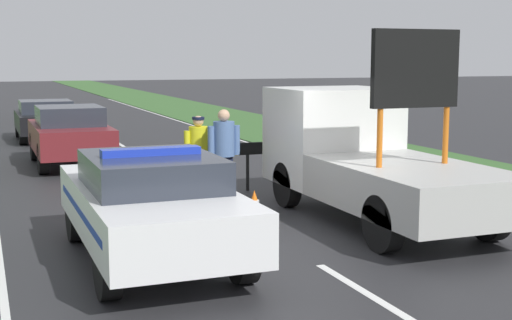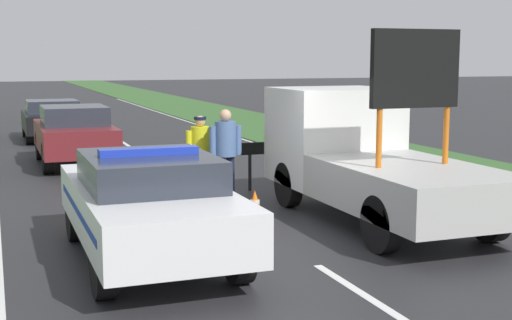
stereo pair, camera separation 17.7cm
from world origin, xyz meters
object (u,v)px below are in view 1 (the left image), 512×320
object	(u,v)px
work_truck	(363,155)
traffic_cone_behind_barrier	(283,164)
traffic_cone_near_police	(155,201)
queued_car_wagon_maroon	(70,134)
police_car	(150,203)
police_officer	(199,149)
traffic_cone_near_truck	(290,169)
traffic_cone_centre_front	(254,204)
queued_car_sedan_black	(46,119)
pedestrian_civilian	(224,148)
road_barrier	(188,154)

from	to	relation	value
work_truck	traffic_cone_behind_barrier	distance (m)	4.53
traffic_cone_near_police	queued_car_wagon_maroon	bearing A→B (deg)	95.90
police_car	police_officer	distance (m)	4.41
traffic_cone_near_truck	traffic_cone_centre_front	bearing A→B (deg)	-123.56
police_car	queued_car_sedan_black	bearing A→B (deg)	92.31
work_truck	pedestrian_civilian	bearing A→B (deg)	-51.12
road_barrier	queued_car_sedan_black	xyz separation A→B (m)	(-1.82, 11.30, -0.12)
traffic_cone_centre_front	traffic_cone_near_truck	world-z (taller)	traffic_cone_near_truck
traffic_cone_near_police	traffic_cone_near_truck	size ratio (longest dim) A/B	0.84
queued_car_sedan_black	pedestrian_civilian	bearing A→B (deg)	100.54
traffic_cone_centre_front	police_car	bearing A→B (deg)	-139.73
police_car	traffic_cone_near_police	world-z (taller)	police_car
traffic_cone_near_police	queued_car_wagon_maroon	size ratio (longest dim) A/B	0.12
traffic_cone_near_truck	police_officer	bearing A→B (deg)	-156.85
traffic_cone_behind_barrier	queued_car_wagon_maroon	distance (m)	5.76
pedestrian_civilian	traffic_cone_behind_barrier	bearing A→B (deg)	38.50
queued_car_wagon_maroon	road_barrier	bearing A→B (deg)	109.29
police_car	pedestrian_civilian	bearing A→B (deg)	59.27
road_barrier	queued_car_sedan_black	distance (m)	11.44
police_car	traffic_cone_centre_front	world-z (taller)	police_car
work_truck	police_car	bearing A→B (deg)	15.03
pedestrian_civilian	traffic_cone_near_police	distance (m)	1.85
queued_car_wagon_maroon	work_truck	bearing A→B (deg)	117.13
road_barrier	queued_car_wagon_maroon	size ratio (longest dim) A/B	0.79
traffic_cone_near_truck	queued_car_wagon_maroon	size ratio (longest dim) A/B	0.14
police_car	traffic_cone_centre_front	distance (m)	3.04
police_officer	pedestrian_civilian	world-z (taller)	pedestrian_civilian
traffic_cone_near_police	traffic_cone_centre_front	world-z (taller)	traffic_cone_near_police
police_car	work_truck	bearing A→B (deg)	21.11
queued_car_wagon_maroon	police_officer	bearing A→B (deg)	108.84
traffic_cone_centre_front	pedestrian_civilian	bearing A→B (deg)	91.40
police_car	traffic_cone_near_truck	bearing A→B (deg)	51.41
traffic_cone_centre_front	traffic_cone_behind_barrier	bearing A→B (deg)	60.38
pedestrian_civilian	traffic_cone_near_truck	distance (m)	2.73
pedestrian_civilian	queued_car_sedan_black	distance (m)	12.47
traffic_cone_near_police	traffic_cone_centre_front	bearing A→B (deg)	-29.42
traffic_cone_near_truck	traffic_cone_behind_barrier	bearing A→B (deg)	78.05
police_car	traffic_cone_near_truck	xyz separation A→B (m)	(4.34, 5.04, -0.51)
work_truck	queued_car_sedan_black	distance (m)	14.90
work_truck	traffic_cone_near_truck	xyz separation A→B (m)	(0.20, 3.62, -0.79)
traffic_cone_near_truck	traffic_cone_near_police	bearing A→B (deg)	-148.49
police_officer	queued_car_wagon_maroon	bearing A→B (deg)	-60.74
police_car	traffic_cone_behind_barrier	size ratio (longest dim) A/B	8.05
police_car	road_barrier	xyz separation A→B (m)	(1.78, 4.42, 0.04)
pedestrian_civilian	traffic_cone_centre_front	xyz separation A→B (m)	(0.04, -1.54, -0.81)
pedestrian_civilian	queued_car_wagon_maroon	distance (m)	6.37
pedestrian_civilian	traffic_cone_near_truck	size ratio (longest dim) A/B	3.01
traffic_cone_centre_front	traffic_cone_near_truck	xyz separation A→B (m)	(2.06, 3.11, 0.05)
police_officer	pedestrian_civilian	bearing A→B (deg)	134.55
police_officer	traffic_cone_centre_front	bearing A→B (deg)	111.20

